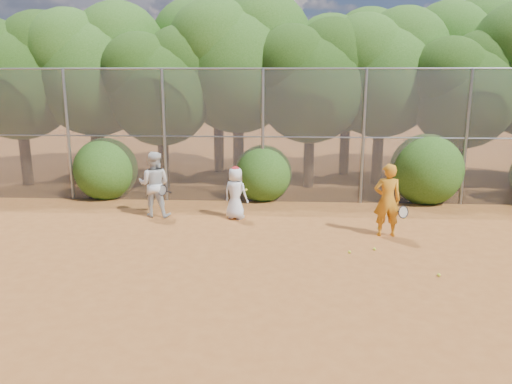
{
  "coord_description": "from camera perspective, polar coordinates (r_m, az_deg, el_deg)",
  "views": [
    {
      "loc": [
        -0.33,
        -8.98,
        3.75
      ],
      "look_at": [
        -1.0,
        2.5,
        1.1
      ],
      "focal_mm": 35.0,
      "sensor_mm": 36.0,
      "label": 1
    }
  ],
  "objects": [
    {
      "name": "ground",
      "position": [
        9.73,
        5.1,
        -9.73
      ],
      "size": [
        80.0,
        80.0,
        0.0
      ],
      "primitive_type": "plane",
      "color": "#935021",
      "rests_on": "ground"
    },
    {
      "name": "fence_back",
      "position": [
        15.07,
        4.14,
        6.48
      ],
      "size": [
        20.05,
        0.09,
        4.03
      ],
      "color": "gray",
      "rests_on": "ground"
    },
    {
      "name": "tree_0",
      "position": [
        19.3,
        -25.47,
        12.29
      ],
      "size": [
        4.38,
        3.81,
        6.0
      ],
      "color": "black",
      "rests_on": "ground"
    },
    {
      "name": "tree_1",
      "position": [
        18.73,
        -17.86,
        13.64
      ],
      "size": [
        4.64,
        4.03,
        6.35
      ],
      "color": "black",
      "rests_on": "ground"
    },
    {
      "name": "tree_2",
      "position": [
        17.31,
        -10.68,
        12.21
      ],
      "size": [
        3.99,
        3.47,
        5.47
      ],
      "color": "black",
      "rests_on": "ground"
    },
    {
      "name": "tree_3",
      "position": [
        17.9,
        -1.88,
        15.04
      ],
      "size": [
        4.89,
        4.26,
        6.7
      ],
      "color": "black",
      "rests_on": "ground"
    },
    {
      "name": "tree_4",
      "position": [
        17.24,
        6.44,
        12.92
      ],
      "size": [
        4.19,
        3.64,
        5.73
      ],
      "color": "black",
      "rests_on": "ground"
    },
    {
      "name": "tree_5",
      "position": [
        18.34,
        14.39,
        13.51
      ],
      "size": [
        4.51,
        3.92,
        6.17
      ],
      "color": "black",
      "rests_on": "ground"
    },
    {
      "name": "tree_6",
      "position": [
        18.0,
        22.85,
        11.09
      ],
      "size": [
        3.86,
        3.36,
        5.29
      ],
      "color": "black",
      "rests_on": "ground"
    },
    {
      "name": "tree_9",
      "position": [
        21.24,
        -18.22,
        13.93
      ],
      "size": [
        4.83,
        4.2,
        6.62
      ],
      "color": "black",
      "rests_on": "ground"
    },
    {
      "name": "tree_10",
      "position": [
        20.21,
        -4.23,
        15.43
      ],
      "size": [
        5.15,
        4.48,
        7.06
      ],
      "color": "black",
      "rests_on": "ground"
    },
    {
      "name": "tree_11",
      "position": [
        19.77,
        10.59,
        13.96
      ],
      "size": [
        4.64,
        4.03,
        6.35
      ],
      "color": "black",
      "rests_on": "ground"
    },
    {
      "name": "tree_12",
      "position": [
        21.38,
        22.86,
        14.04
      ],
      "size": [
        5.02,
        4.37,
        6.88
      ],
      "color": "black",
      "rests_on": "ground"
    },
    {
      "name": "bush_0",
      "position": [
        16.52,
        -16.81,
        2.84
      ],
      "size": [
        2.0,
        2.0,
        2.0
      ],
      "primitive_type": "sphere",
      "color": "#264E13",
      "rests_on": "ground"
    },
    {
      "name": "bush_1",
      "position": [
        15.55,
        0.81,
        2.42
      ],
      "size": [
        1.8,
        1.8,
        1.8
      ],
      "primitive_type": "sphere",
      "color": "#264E13",
      "rests_on": "ground"
    },
    {
      "name": "bush_2",
      "position": [
        16.1,
        18.91,
        2.8
      ],
      "size": [
        2.2,
        2.2,
        2.2
      ],
      "primitive_type": "sphere",
      "color": "#264E13",
      "rests_on": "ground"
    },
    {
      "name": "player_yellow",
      "position": [
        12.32,
        14.78,
        -0.91
      ],
      "size": [
        0.83,
        0.52,
        1.77
      ],
      "rotation": [
        0.0,
        0.0,
        3.16
      ],
      "color": "orange",
      "rests_on": "ground"
    },
    {
      "name": "player_teen",
      "position": [
        13.43,
        -2.35,
        -0.09
      ],
      "size": [
        0.81,
        0.69,
        1.44
      ],
      "rotation": [
        0.0,
        0.0,
        2.72
      ],
      "color": "white",
      "rests_on": "ground"
    },
    {
      "name": "player_white",
      "position": [
        13.91,
        -11.55,
        0.88
      ],
      "size": [
        0.93,
        0.79,
        1.8
      ],
      "rotation": [
        0.0,
        0.0,
        3.1
      ],
      "color": "silver",
      "rests_on": "ground"
    },
    {
      "name": "ball_0",
      "position": [
        11.43,
        13.39,
        -6.36
      ],
      "size": [
        0.07,
        0.07,
        0.07
      ],
      "primitive_type": "sphere",
      "color": "#C3D326",
      "rests_on": "ground"
    },
    {
      "name": "ball_1",
      "position": [
        13.03,
        13.86,
        -3.97
      ],
      "size": [
        0.07,
        0.07,
        0.07
      ],
      "primitive_type": "sphere",
      "color": "#C3D326",
      "rests_on": "ground"
    },
    {
      "name": "ball_2",
      "position": [
        10.35,
        20.17,
        -8.89
      ],
      "size": [
        0.07,
        0.07,
        0.07
      ],
      "primitive_type": "sphere",
      "color": "#C3D326",
      "rests_on": "ground"
    },
    {
      "name": "ball_3",
      "position": [
        11.13,
        10.64,
        -6.75
      ],
      "size": [
        0.07,
        0.07,
        0.07
      ],
      "primitive_type": "sphere",
      "color": "#C3D326",
      "rests_on": "ground"
    },
    {
      "name": "ball_4",
      "position": [
        14.14,
        16.62,
        -2.81
      ],
      "size": [
        0.07,
        0.07,
        0.07
      ],
      "primitive_type": "sphere",
      "color": "#C3D326",
      "rests_on": "ground"
    }
  ]
}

